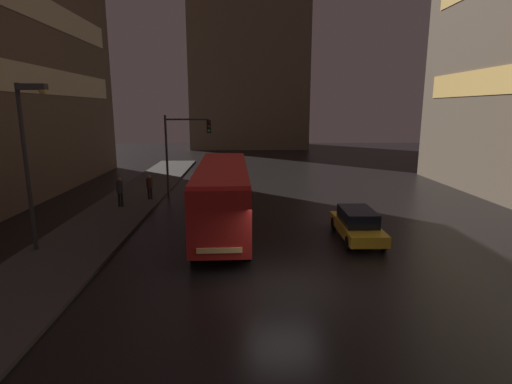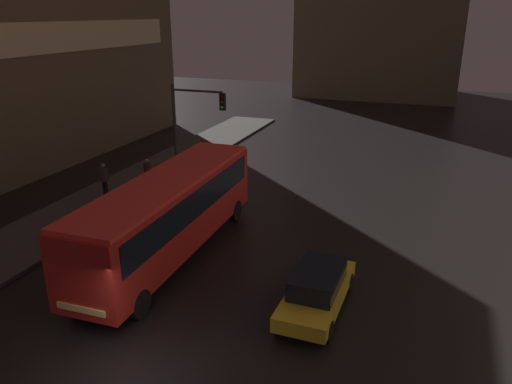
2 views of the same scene
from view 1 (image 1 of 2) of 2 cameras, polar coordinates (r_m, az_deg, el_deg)
The scene contains 9 objects.
ground_plane at distance 14.42m, azimuth 4.02°, elevation -13.40°, with size 120.00×120.00×0.00m, color black.
sidewalk_left at distance 24.94m, azimuth -19.57°, elevation -2.96°, with size 4.00×48.00×0.15m.
building_far_backdrop at distance 67.03m, azimuth -1.03°, elevation 19.36°, with size 18.07×12.00×29.92m.
bus_near at distance 20.31m, azimuth -4.78°, elevation 0.22°, with size 2.76×11.49×3.36m.
car_taxi at distance 19.70m, azimuth 14.26°, elevation -4.44°, with size 1.81×4.54×1.46m.
pedestrian_near at distance 26.10m, azimuth -18.88°, elevation 0.40°, with size 0.55×0.55×1.83m.
pedestrian_mid at distance 27.71m, azimuth -14.98°, elevation 1.02°, with size 0.46×0.46×1.66m.
traffic_light_main at distance 28.56m, azimuth -10.44°, elevation 7.10°, with size 3.23×0.35×5.72m.
street_lamp_sidewalk at distance 18.97m, azimuth -29.61°, elevation 6.38°, with size 1.25×0.36×7.00m.
Camera 1 is at (-1.41, -12.97, 6.13)m, focal length 28.00 mm.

